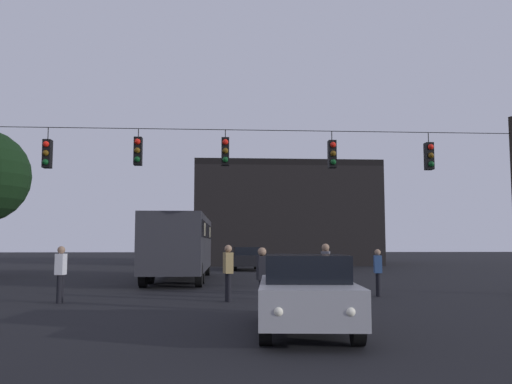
{
  "coord_description": "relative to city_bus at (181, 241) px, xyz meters",
  "views": [
    {
      "loc": [
        -0.51,
        -4.89,
        1.74
      ],
      "look_at": [
        0.96,
        17.84,
        3.92
      ],
      "focal_mm": 38.04,
      "sensor_mm": 36.0,
      "label": 1
    }
  ],
  "objects": [
    {
      "name": "pedestrian_crossing_center",
      "position": [
        5.11,
        -9.88,
        -0.87
      ],
      "size": [
        0.34,
        0.42,
        1.75
      ],
      "color": "black",
      "rests_on": "ground"
    },
    {
      "name": "pedestrian_trailing",
      "position": [
        5.4,
        -8.35,
        -0.95
      ],
      "size": [
        0.26,
        0.37,
        1.63
      ],
      "color": "black",
      "rests_on": "ground"
    },
    {
      "name": "car_near_right",
      "position": [
        3.62,
        -15.43,
        -1.07
      ],
      "size": [
        2.19,
        4.46,
        1.52
      ],
      "color": "#99999E",
      "rests_on": "ground"
    },
    {
      "name": "pedestrian_near_bus",
      "position": [
        7.15,
        -8.39,
        -0.99
      ],
      "size": [
        0.29,
        0.39,
        1.56
      ],
      "color": "black",
      "rests_on": "ground"
    },
    {
      "name": "corner_building",
      "position": [
        7.32,
        22.46,
        2.34
      ],
      "size": [
        14.99,
        13.73,
        8.41
      ],
      "color": "black",
      "rests_on": "ground"
    },
    {
      "name": "pedestrian_crossing_left",
      "position": [
        2.14,
        -9.67,
        -0.9
      ],
      "size": [
        0.32,
        0.41,
        1.71
      ],
      "color": "black",
      "rests_on": "ground"
    },
    {
      "name": "ground_plane",
      "position": [
        2.43,
        3.09,
        -1.87
      ],
      "size": [
        168.0,
        168.0,
        0.0
      ],
      "primitive_type": "plane",
      "color": "black",
      "rests_on": "ground"
    },
    {
      "name": "overhead_signal_span",
      "position": [
        2.43,
        -8.05,
        1.85
      ],
      "size": [
        19.89,
        0.44,
        6.23
      ],
      "color": "black",
      "rests_on": "ground"
    },
    {
      "name": "city_bus",
      "position": [
        0.0,
        0.0,
        0.0
      ],
      "size": [
        2.71,
        11.04,
        3.0
      ],
      "color": "#2D2D33",
      "rests_on": "ground"
    },
    {
      "name": "pedestrian_far_side",
      "position": [
        2.98,
        -12.28,
        -0.94
      ],
      "size": [
        0.28,
        0.38,
        1.65
      ],
      "color": "black",
      "rests_on": "ground"
    },
    {
      "name": "car_far_left",
      "position": [
        3.59,
        9.86,
        -1.07
      ],
      "size": [
        1.92,
        4.38,
        1.52
      ],
      "color": "black",
      "rests_on": "ground"
    },
    {
      "name": "pedestrian_crossing_right",
      "position": [
        -2.82,
        -9.76,
        -0.92
      ],
      "size": [
        0.27,
        0.38,
        1.67
      ],
      "color": "black",
      "rests_on": "ground"
    }
  ]
}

